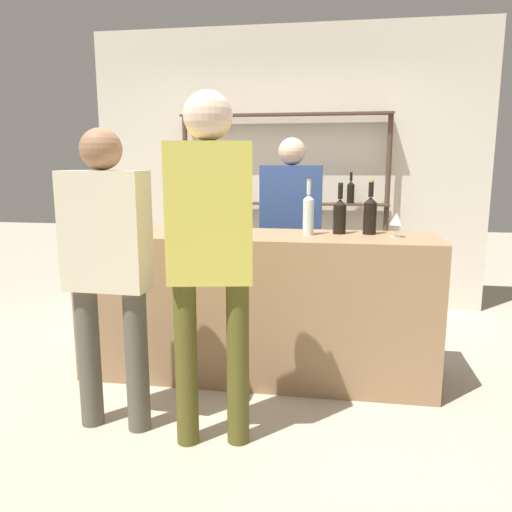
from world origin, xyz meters
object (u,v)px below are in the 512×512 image
at_px(counter_bottle_5, 112,211).
at_px(cork_jar, 178,219).
at_px(customer_left, 107,259).
at_px(counter_bottle_1, 370,214).
at_px(wine_glass, 396,219).
at_px(ice_bucket, 222,221).
at_px(server_behind_counter, 291,225).
at_px(customer_center, 210,242).
at_px(counter_bottle_4, 308,213).
at_px(counter_bottle_3, 198,215).
at_px(counter_bottle_2, 340,215).
at_px(counter_bottle_0, 131,213).

height_order(counter_bottle_5, cork_jar, counter_bottle_5).
bearing_deg(customer_left, counter_bottle_1, -54.15).
bearing_deg(customer_left, wine_glass, -59.95).
bearing_deg(counter_bottle_5, cork_jar, 30.34).
bearing_deg(counter_bottle_1, counter_bottle_5, -174.41).
height_order(counter_bottle_1, ice_bucket, counter_bottle_1).
height_order(server_behind_counter, customer_center, customer_center).
distance_m(counter_bottle_4, server_behind_counter, 0.82).
bearing_deg(counter_bottle_4, server_behind_counter, 103.40).
bearing_deg(counter_bottle_5, counter_bottle_3, -10.24).
xyz_separation_m(server_behind_counter, customer_center, (-0.25, -1.70, 0.12)).
height_order(cork_jar, server_behind_counter, server_behind_counter).
relative_size(counter_bottle_2, counter_bottle_5, 0.93).
bearing_deg(counter_bottle_2, counter_bottle_1, 2.32).
xyz_separation_m(counter_bottle_4, counter_bottle_5, (-1.35, -0.07, 0.00)).
bearing_deg(cork_jar, customer_center, -64.26).
distance_m(counter_bottle_3, customer_left, 0.75).
xyz_separation_m(counter_bottle_5, server_behind_counter, (1.16, 0.85, -0.18)).
height_order(counter_bottle_5, customer_center, customer_center).
distance_m(counter_bottle_1, counter_bottle_4, 0.42).
bearing_deg(wine_glass, server_behind_counter, 133.37).
bearing_deg(counter_bottle_0, customer_left, -75.78).
distance_m(counter_bottle_0, counter_bottle_1, 1.64).
relative_size(counter_bottle_2, customer_left, 0.21).
bearing_deg(counter_bottle_5, counter_bottle_1, 5.59).
height_order(counter_bottle_0, customer_left, customer_left).
xyz_separation_m(cork_jar, customer_center, (0.52, -1.07, 0.01)).
distance_m(counter_bottle_2, ice_bucket, 0.79).
bearing_deg(customer_center, counter_bottle_5, 36.60).
bearing_deg(counter_bottle_4, wine_glass, -1.40).
bearing_deg(counter_bottle_5, ice_bucket, -1.79).
relative_size(ice_bucket, customer_center, 0.12).
height_order(counter_bottle_2, counter_bottle_4, counter_bottle_4).
distance_m(counter_bottle_2, customer_center, 1.19).
height_order(counter_bottle_1, server_behind_counter, server_behind_counter).
distance_m(counter_bottle_4, counter_bottle_5, 1.35).
distance_m(counter_bottle_2, customer_left, 1.55).
xyz_separation_m(counter_bottle_3, server_behind_counter, (0.51, 0.97, -0.17)).
height_order(counter_bottle_0, cork_jar, counter_bottle_0).
distance_m(ice_bucket, cork_jar, 0.47).
relative_size(counter_bottle_0, counter_bottle_1, 0.93).
distance_m(counter_bottle_5, customer_left, 0.86).
height_order(counter_bottle_4, ice_bucket, counter_bottle_4).
height_order(counter_bottle_0, server_behind_counter, server_behind_counter).
bearing_deg(customer_left, counter_bottle_5, 25.17).
bearing_deg(server_behind_counter, ice_bucket, -23.50).
height_order(cork_jar, customer_left, customer_left).
bearing_deg(cork_jar, counter_bottle_5, -149.66).
xyz_separation_m(wine_glass, ice_bucket, (-1.13, -0.08, -0.02)).
distance_m(counter_bottle_3, counter_bottle_4, 0.72).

